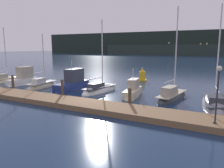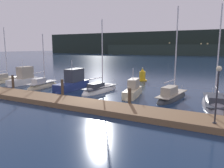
# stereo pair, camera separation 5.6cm
# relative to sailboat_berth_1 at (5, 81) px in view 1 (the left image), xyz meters

# --- Properties ---
(ground_plane) EXTENTS (400.00, 400.00, 0.00)m
(ground_plane) POSITION_rel_sailboat_berth_1_xyz_m (18.22, -4.35, -0.11)
(ground_plane) COLOR #192D4C
(dock) EXTENTS (45.15, 2.80, 0.45)m
(dock) POSITION_rel_sailboat_berth_1_xyz_m (18.22, -5.89, 0.12)
(dock) COLOR brown
(dock) RESTS_ON ground
(mooring_pile_1) EXTENTS (0.28, 0.28, 1.94)m
(mooring_pile_1) POSITION_rel_sailboat_berth_1_xyz_m (7.25, -4.24, 0.86)
(mooring_pile_1) COLOR #4C3D2D
(mooring_pile_1) RESTS_ON ground
(mooring_pile_2) EXTENTS (0.28, 0.28, 1.95)m
(mooring_pile_2) POSITION_rel_sailboat_berth_1_xyz_m (14.56, -4.24, 0.87)
(mooring_pile_2) COLOR #4C3D2D
(mooring_pile_2) RESTS_ON ground
(mooring_pile_3) EXTENTS (0.28, 0.28, 1.72)m
(mooring_pile_3) POSITION_rel_sailboat_berth_1_xyz_m (21.88, -4.24, 0.75)
(mooring_pile_3) COLOR #4C3D2D
(mooring_pile_3) RESTS_ON ground
(sailboat_berth_1) EXTENTS (2.23, 6.05, 8.73)m
(sailboat_berth_1) POSITION_rel_sailboat_berth_1_xyz_m (0.00, 0.00, 0.00)
(sailboat_berth_1) COLOR beige
(sailboat_berth_1) RESTS_ON ground
(motorboat_berth_2) EXTENTS (1.68, 4.74, 3.99)m
(motorboat_berth_2) POSITION_rel_sailboat_berth_1_xyz_m (4.13, -0.15, 0.35)
(motorboat_berth_2) COLOR white
(motorboat_berth_2) RESTS_ON ground
(sailboat_berth_3) EXTENTS (1.83, 5.29, 7.47)m
(sailboat_berth_3) POSITION_rel_sailboat_berth_1_xyz_m (8.31, -0.75, 0.00)
(sailboat_berth_3) COLOR beige
(sailboat_berth_3) RESTS_ON ground
(motorboat_berth_4) EXTENTS (2.11, 5.93, 4.00)m
(motorboat_berth_4) POSITION_rel_sailboat_berth_1_xyz_m (12.31, 0.29, 0.42)
(motorboat_berth_4) COLOR navy
(motorboat_berth_4) RESTS_ON ground
(sailboat_berth_5) EXTENTS (2.50, 6.22, 9.05)m
(sailboat_berth_5) POSITION_rel_sailboat_berth_1_xyz_m (16.14, 0.42, -0.02)
(sailboat_berth_5) COLOR white
(sailboat_berth_5) RESTS_ON ground
(motorboat_berth_6) EXTENTS (1.97, 4.73, 3.62)m
(motorboat_berth_6) POSITION_rel_sailboat_berth_1_xyz_m (20.42, 0.00, 0.18)
(motorboat_berth_6) COLOR beige
(motorboat_berth_6) RESTS_ON ground
(sailboat_berth_7) EXTENTS (2.54, 6.62, 9.61)m
(sailboat_berth_7) POSITION_rel_sailboat_berth_1_xyz_m (24.33, 0.83, 0.05)
(sailboat_berth_7) COLOR #2D3338
(sailboat_berth_7) RESTS_ON ground
(sailboat_berth_8) EXTENTS (3.09, 7.53, 9.60)m
(sailboat_berth_8) POSITION_rel_sailboat_berth_1_xyz_m (28.32, 0.13, -0.02)
(sailboat_berth_8) COLOR gray
(sailboat_berth_8) RESTS_ON ground
(channel_buoy) EXTENTS (1.41, 1.41, 2.05)m
(channel_buoy) POSITION_rel_sailboat_berth_1_xyz_m (17.67, 10.58, 0.66)
(channel_buoy) COLOR gold
(channel_buoy) RESTS_ON ground
(dock_lamppost) EXTENTS (0.32, 0.32, 3.58)m
(dock_lamppost) POSITION_rel_sailboat_berth_1_xyz_m (28.58, -6.49, 2.76)
(dock_lamppost) COLOR #2D2D33
(dock_lamppost) RESTS_ON dock
(hillside_backdrop) EXTENTS (240.00, 23.00, 15.02)m
(hillside_backdrop) POSITION_rel_sailboat_berth_1_xyz_m (19.50, 126.76, 6.81)
(hillside_backdrop) COLOR #1E2823
(hillside_backdrop) RESTS_ON ground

